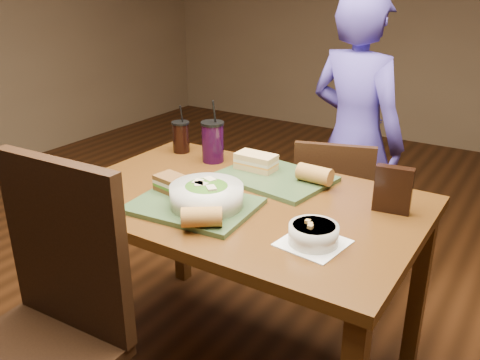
% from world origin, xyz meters
% --- Properties ---
extents(ground, '(6.00, 6.00, 0.00)m').
position_xyz_m(ground, '(0.00, 0.00, 0.00)').
color(ground, '#381C0B').
rests_on(ground, ground).
extents(dining_table, '(1.30, 0.85, 0.75)m').
position_xyz_m(dining_table, '(0.00, 0.00, 0.66)').
color(dining_table, '#4D2C0F').
rests_on(dining_table, ground).
extents(chair_near, '(0.47, 0.47, 1.05)m').
position_xyz_m(chair_near, '(-0.21, -0.73, 0.58)').
color(chair_near, black).
rests_on(chair_near, ground).
extents(chair_far, '(0.45, 0.46, 0.83)m').
position_xyz_m(chair_far, '(0.14, 0.65, 0.46)').
color(chair_far, black).
rests_on(chair_far, ground).
extents(diner, '(0.61, 0.48, 1.47)m').
position_xyz_m(diner, '(0.08, 0.96, 0.74)').
color(diner, '#483AA0').
rests_on(diner, ground).
extents(tray_near, '(0.45, 0.36, 0.02)m').
position_xyz_m(tray_near, '(-0.09, -0.16, 0.76)').
color(tray_near, '#324928').
rests_on(tray_near, dining_table).
extents(tray_far, '(0.46, 0.38, 0.02)m').
position_xyz_m(tray_far, '(0.02, 0.22, 0.76)').
color(tray_far, '#324928').
rests_on(tray_far, dining_table).
extents(salad_bowl, '(0.25, 0.25, 0.08)m').
position_xyz_m(salad_bowl, '(-0.04, -0.15, 0.81)').
color(salad_bowl, silver).
rests_on(salad_bowl, tray_near).
extents(soup_bowl, '(0.21, 0.21, 0.07)m').
position_xyz_m(soup_bowl, '(0.37, -0.17, 0.78)').
color(soup_bowl, white).
rests_on(soup_bowl, dining_table).
extents(sandwich_near, '(0.14, 0.10, 0.06)m').
position_xyz_m(sandwich_near, '(-0.22, -0.12, 0.80)').
color(sandwich_near, '#593819').
rests_on(sandwich_near, tray_near).
extents(sandwich_far, '(0.17, 0.09, 0.07)m').
position_xyz_m(sandwich_far, '(-0.08, 0.25, 0.80)').
color(sandwich_far, tan).
rests_on(sandwich_far, tray_far).
extents(baguette_near, '(0.14, 0.13, 0.06)m').
position_xyz_m(baguette_near, '(0.04, -0.29, 0.80)').
color(baguette_near, '#AD7533').
rests_on(baguette_near, tray_near).
extents(baguette_far, '(0.14, 0.07, 0.07)m').
position_xyz_m(baguette_far, '(0.19, 0.24, 0.80)').
color(baguette_far, '#AD7533').
rests_on(baguette_far, tray_far).
extents(cup_cola, '(0.08, 0.08, 0.22)m').
position_xyz_m(cup_cola, '(-0.51, 0.30, 0.82)').
color(cup_cola, black).
rests_on(cup_cola, dining_table).
extents(cup_berry, '(0.10, 0.10, 0.27)m').
position_xyz_m(cup_berry, '(-0.31, 0.27, 0.84)').
color(cup_berry, black).
rests_on(cup_berry, dining_table).
extents(chip_bag, '(0.13, 0.06, 0.16)m').
position_xyz_m(chip_bag, '(0.50, 0.18, 0.83)').
color(chip_bag, black).
rests_on(chip_bag, dining_table).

